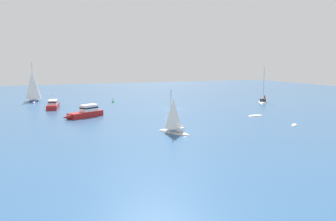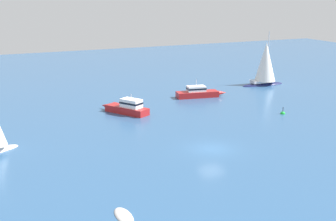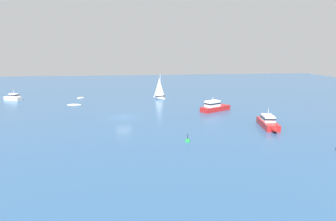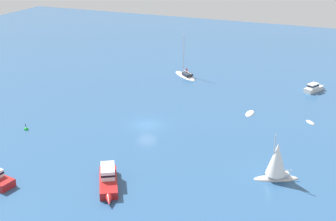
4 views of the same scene
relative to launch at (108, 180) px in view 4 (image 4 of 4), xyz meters
The scene contains 8 objects.
ground_plane 17.46m from the launch, 10.63° to the left, with size 166.98×166.98×0.00m, color #2D5684.
launch is the anchor object (origin of this frame).
ketch 41.97m from the launch, ahead, with size 6.01×6.66×8.42m.
dinghy 33.38m from the launch, 35.01° to the right, with size 1.94×1.81×0.43m.
powerboat 45.90m from the launch, 23.22° to the right, with size 4.95×3.36×2.46m.
sailboat_1 19.40m from the launch, 62.97° to the right, with size 3.49×5.34×6.03m.
skiff 29.14m from the launch, 19.93° to the right, with size 2.96×1.27×0.40m.
channel_buoy 20.71m from the launch, 64.59° to the left, with size 0.65×0.65×1.26m.
Camera 4 is at (-55.60, -26.54, 27.27)m, focal length 48.44 mm.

